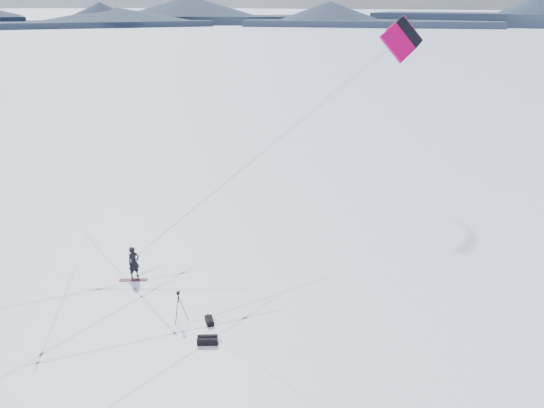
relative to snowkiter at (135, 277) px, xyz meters
The scene contains 9 objects.
ground 3.29m from the snowkiter, 30.72° to the right, with size 1800.00×1800.00×0.00m, color white.
horizon_hills 4.74m from the snowkiter, 30.72° to the right, with size 704.84×706.81×8.50m.
snow_tracks 3.35m from the snowkiter, 43.90° to the right, with size 17.62×14.39×0.01m.
snowkiter is the anchor object (origin of this frame).
snowboard 0.31m from the snowkiter, 69.17° to the right, with size 1.46×0.27×0.04m, color maroon.
tripod 5.16m from the snowkiter, 26.66° to the right, with size 0.69×0.61×1.53m.
gear_bag_a 7.33m from the snowkiter, 25.63° to the right, with size 0.95×0.75×0.38m.
gear_bag_b 6.14m from the snowkiter, 17.54° to the right, with size 0.69×0.71×0.30m.
power_kite 17.75m from the snowkiter, 12.77° to the left, with size 13.60×5.32×12.11m.
Camera 1 is at (14.77, -17.30, 13.74)m, focal length 35.00 mm.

